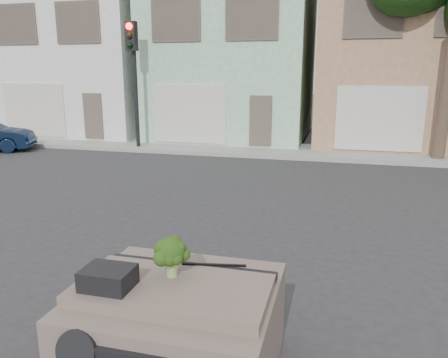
% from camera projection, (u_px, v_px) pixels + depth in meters
% --- Properties ---
extents(ground_plane, '(120.00, 120.00, 0.00)m').
position_uv_depth(ground_plane, '(241.00, 260.00, 7.53)').
color(ground_plane, '#303033').
rests_on(ground_plane, ground).
extents(sidewalk, '(40.00, 3.00, 0.15)m').
position_uv_depth(sidewalk, '(298.00, 151.00, 17.37)').
color(sidewalk, gray).
rests_on(sidewalk, ground).
extents(townhouse_white, '(7.20, 8.20, 7.55)m').
position_uv_depth(townhouse_white, '(98.00, 60.00, 22.95)').
color(townhouse_white, white).
rests_on(townhouse_white, ground).
extents(townhouse_mint, '(7.20, 8.20, 7.55)m').
position_uv_depth(townhouse_mint, '(236.00, 59.00, 21.10)').
color(townhouse_mint, '#A6D8B3').
rests_on(townhouse_mint, ground).
extents(townhouse_tan, '(7.20, 8.20, 7.55)m').
position_uv_depth(townhouse_tan, '(402.00, 57.00, 19.25)').
color(townhouse_tan, tan).
rests_on(townhouse_tan, ground).
extents(traffic_signal, '(0.40, 0.40, 5.10)m').
position_uv_depth(traffic_signal, '(135.00, 87.00, 17.44)').
color(traffic_signal, black).
rests_on(traffic_signal, ground).
extents(car_dashboard, '(2.00, 1.80, 1.12)m').
position_uv_depth(car_dashboard, '(179.00, 327.00, 4.57)').
color(car_dashboard, '#6E5D53').
rests_on(car_dashboard, ground).
extents(instrument_hump, '(0.48, 0.38, 0.20)m').
position_uv_depth(instrument_hump, '(108.00, 278.00, 4.23)').
color(instrument_hump, black).
rests_on(instrument_hump, car_dashboard).
extents(wiper_arm, '(0.69, 0.15, 0.02)m').
position_uv_depth(wiper_arm, '(214.00, 265.00, 4.73)').
color(wiper_arm, black).
rests_on(wiper_arm, car_dashboard).
extents(broccoli, '(0.49, 0.49, 0.44)m').
position_uv_depth(broccoli, '(172.00, 256.00, 4.44)').
color(broccoli, '#1F3A0F').
rests_on(broccoli, car_dashboard).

